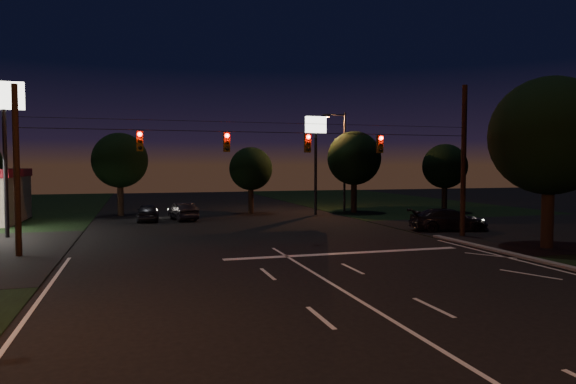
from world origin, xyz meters
name	(u,v)px	position (x,y,z in m)	size (l,w,h in m)	color
ground	(415,334)	(0.00, 0.00, 0.00)	(140.00, 140.00, 0.00)	black
cross_street_right	(557,230)	(20.00, 16.00, 0.00)	(20.00, 16.00, 0.02)	black
stop_bar	(346,253)	(3.00, 11.50, 0.01)	(12.00, 0.50, 0.01)	silver
utility_pole_right	(462,236)	(12.00, 15.00, 0.00)	(0.30, 0.30, 9.00)	black
utility_pole_left	(19,257)	(-12.00, 15.00, 0.00)	(0.28, 0.28, 8.00)	black
signal_span	(268,142)	(0.00, 14.96, 5.50)	(24.00, 0.40, 1.56)	black
pole_sign_left_near	(4,118)	(-14.00, 22.00, 6.98)	(2.20, 0.30, 9.10)	black
pole_sign_right	(316,142)	(8.00, 30.00, 6.24)	(1.80, 0.30, 8.40)	black
street_light_right_far	(342,154)	(11.24, 32.00, 5.24)	(2.20, 0.35, 9.00)	black
tree_right_near	(547,138)	(13.53, 10.17, 5.68)	(6.00, 6.00, 8.76)	black
tree_far_b	(120,161)	(-7.98, 34.13, 4.61)	(4.60, 4.60, 6.98)	black
tree_far_c	(251,169)	(3.02, 33.10, 3.90)	(3.80, 3.80, 5.86)	black
tree_far_d	(354,159)	(12.02, 31.13, 4.83)	(4.80, 4.80, 7.30)	black
tree_far_e	(444,167)	(20.02, 29.11, 4.11)	(4.00, 4.00, 6.18)	black
car_oncoming_a	(148,212)	(-5.90, 29.05, 0.67)	(1.58, 3.94, 1.34)	black
car_oncoming_b	(183,211)	(-3.26, 29.08, 0.68)	(1.43, 4.10, 1.35)	black
car_cross	(449,220)	(12.67, 17.42, 0.73)	(2.04, 5.02, 1.46)	black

